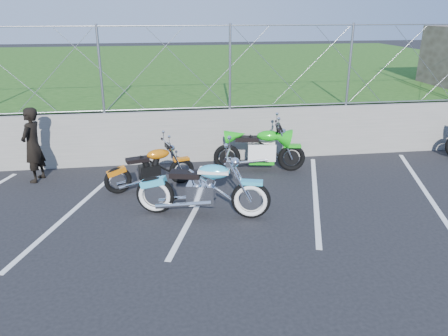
{
  "coord_description": "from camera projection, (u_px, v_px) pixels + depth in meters",
  "views": [
    {
      "loc": [
        -0.68,
        -6.93,
        3.61
      ],
      "look_at": [
        0.53,
        1.3,
        0.57
      ],
      "focal_mm": 35.0,
      "sensor_mm": 36.0,
      "label": 1
    }
  ],
  "objects": [
    {
      "name": "parking_lines",
      "position": [
        259.0,
        197.0,
        8.86
      ],
      "size": [
        18.29,
        4.31,
        0.01
      ],
      "color": "silver",
      "rests_on": "ground"
    },
    {
      "name": "grass_field",
      "position": [
        174.0,
        77.0,
        20.09
      ],
      "size": [
        30.0,
        20.0,
        1.3
      ],
      "primitive_type": "cube",
      "color": "#214A13",
      "rests_on": "ground"
    },
    {
      "name": "person_standing",
      "position": [
        33.0,
        145.0,
        9.47
      ],
      "size": [
        0.55,
        0.69,
        1.65
      ],
      "primitive_type": "imported",
      "rotation": [
        0.0,
        0.0,
        -1.86
      ],
      "color": "black",
      "rests_on": "ground"
    },
    {
      "name": "cruiser_turquoise",
      "position": [
        204.0,
        191.0,
        7.94
      ],
      "size": [
        2.44,
        0.9,
        1.24
      ],
      "rotation": [
        0.0,
        0.0,
        -0.27
      ],
      "color": "black",
      "rests_on": "ground"
    },
    {
      "name": "sportbike_green",
      "position": [
        261.0,
        151.0,
        10.19
      ],
      "size": [
        2.14,
        0.76,
        1.12
      ],
      "rotation": [
        0.0,
        0.0,
        -0.17
      ],
      "color": "black",
      "rests_on": "ground"
    },
    {
      "name": "retaining_wall",
      "position": [
        190.0,
        136.0,
        10.8
      ],
      "size": [
        30.0,
        0.22,
        1.3
      ],
      "primitive_type": "cube",
      "color": "slate",
      "rests_on": "ground"
    },
    {
      "name": "ground",
      "position": [
        205.0,
        224.0,
        7.77
      ],
      "size": [
        90.0,
        90.0,
        0.0
      ],
      "primitive_type": "plane",
      "color": "black",
      "rests_on": "ground"
    },
    {
      "name": "naked_orange",
      "position": [
        152.0,
        170.0,
        9.21
      ],
      "size": [
        1.9,
        0.75,
        0.97
      ],
      "rotation": [
        0.0,
        0.0,
        0.28
      ],
      "color": "black",
      "rests_on": "ground"
    },
    {
      "name": "chain_link_fence",
      "position": [
        188.0,
        68.0,
        10.23
      ],
      "size": [
        28.0,
        0.03,
        2.0
      ],
      "color": "gray",
      "rests_on": "retaining_wall"
    }
  ]
}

